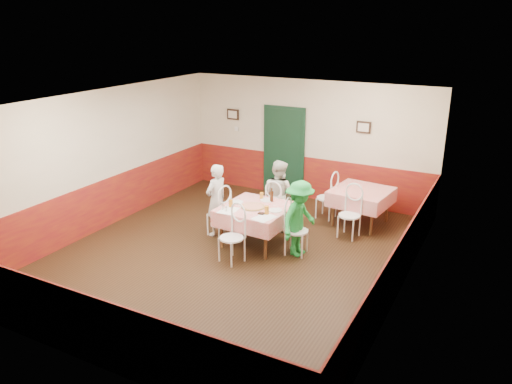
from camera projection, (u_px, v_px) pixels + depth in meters
The scene contains 39 objects.
floor at pixel (233, 254), 9.16m from camera, with size 7.00×7.00×0.00m, color black.
ceiling at pixel (231, 101), 8.24m from camera, with size 7.00×7.00×0.00m, color white.
back_wall at pixel (308, 141), 11.62m from camera, with size 6.00×0.10×2.80m, color beige.
front_wall at pixel (79, 264), 5.78m from camera, with size 6.00×0.10×2.80m, color beige.
left_wall at pixel (104, 160), 10.02m from camera, with size 0.10×7.00×2.80m, color beige.
right_wall at pixel (407, 211), 7.37m from camera, with size 0.10×7.00×2.80m, color beige.
wainscot_back at pixel (307, 177), 11.90m from camera, with size 6.00×0.03×1.00m, color maroon.
wainscot_front at pixel (88, 329), 6.08m from camera, with size 6.00×0.03×1.00m, color maroon.
wainscot_left at pixel (108, 202), 10.31m from camera, with size 0.03×7.00×1.00m, color maroon.
wainscot_right at pixel (400, 265), 7.67m from camera, with size 0.03×7.00×1.00m, color maroon.
door at pixel (284, 152), 11.96m from camera, with size 0.96×0.06×2.10m, color black.
picture_left at pixel (233, 114), 12.31m from camera, with size 0.32×0.03×0.26m, color black.
picture_right at pixel (364, 127), 10.85m from camera, with size 0.32×0.03×0.26m, color black.
thermostat at pixel (237, 129), 12.38m from camera, with size 0.10×0.03×0.10m, color white.
main_table at pixel (256, 226), 9.45m from camera, with size 1.22×1.22×0.77m, color red.
second_table at pixel (360, 207), 10.38m from camera, with size 1.12×1.12×0.77m, color red.
chair_left at pixel (219, 214), 9.83m from camera, with size 0.42×0.42×0.90m, color white, non-canonical shape.
chair_right at pixel (297, 231), 9.02m from camera, with size 0.42×0.42×0.90m, color white, non-canonical shape.
chair_far at pixel (277, 208), 10.12m from camera, with size 0.42×0.42×0.90m, color white, non-canonical shape.
chair_near at pixel (232, 238), 8.73m from camera, with size 0.42×0.42×0.90m, color white, non-canonical shape.
chair_second_a at pixel (327, 198), 10.69m from camera, with size 0.42×0.42×0.90m, color white, non-canonical shape.
chair_second_b at pixel (349, 216), 9.73m from camera, with size 0.42×0.42×0.90m, color white, non-canonical shape.
pizza at pixel (253, 207), 9.28m from camera, with size 0.43×0.43×0.03m, color #B74723.
plate_left at pixel (236, 202), 9.53m from camera, with size 0.25×0.25×0.01m, color white.
plate_right at pixel (275, 210), 9.12m from camera, with size 0.25×0.25×0.01m, color white.
plate_far at pixel (267, 200), 9.64m from camera, with size 0.25×0.25×0.01m, color white.
glass_a at pixel (231, 203), 9.29m from camera, with size 0.07×0.07×0.14m, color #BF7219.
glass_b at pixel (267, 210), 8.95m from camera, with size 0.08×0.08×0.15m, color #BF7219.
glass_c at pixel (262, 196), 9.71m from camera, with size 0.07×0.07×0.13m, color #BF7219.
beer_bottle at pixel (272, 195), 9.55m from camera, with size 0.07×0.07×0.25m, color #381C0A.
shaker_a at pixel (223, 207), 9.16m from camera, with size 0.04×0.04×0.09m, color silver.
shaker_b at pixel (226, 209), 9.09m from camera, with size 0.04×0.04×0.09m, color silver.
shaker_c at pixel (223, 206), 9.22m from camera, with size 0.04×0.04×0.09m, color #B23319.
menu_left at pixel (228, 210), 9.14m from camera, with size 0.30×0.40×0.00m, color white.
menu_right at pixel (264, 218), 8.81m from camera, with size 0.30×0.40×0.00m, color white.
wallet at pixel (261, 213), 8.97m from camera, with size 0.11×0.09×0.02m, color black.
diner_left at pixel (216, 200), 9.76m from camera, with size 0.53×0.35×1.45m, color gray.
diner_far at pixel (278, 195), 10.07m from camera, with size 0.70×0.55×1.44m, color gray.
diner_right at pixel (299, 219), 8.92m from camera, with size 0.91×0.52×1.41m, color gray.
Camera 1 is at (4.24, -7.12, 4.08)m, focal length 35.00 mm.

